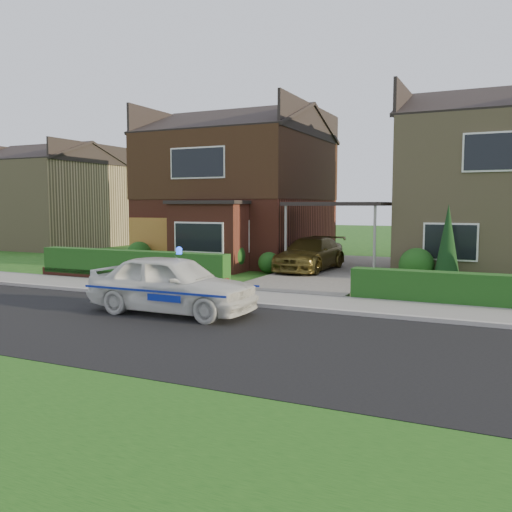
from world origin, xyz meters
The scene contains 23 objects.
ground centered at (0.00, 0.00, 0.00)m, with size 120.00×120.00×0.00m, color #184713.
road centered at (0.00, 0.00, 0.00)m, with size 60.00×6.00×0.02m, color black.
kerb centered at (0.00, 3.05, 0.06)m, with size 60.00×0.16×0.12m, color #9E9993.
sidewalk centered at (0.00, 4.10, 0.05)m, with size 60.00×2.00×0.10m, color slate.
driveway centered at (0.00, 11.00, 0.06)m, with size 3.80×12.00×0.12m, color #666059.
house_left centered at (-5.78, 13.90, 3.81)m, with size 7.50×9.53×7.25m.
house_right centered at (5.80, 13.99, 3.66)m, with size 7.50×8.06×7.25m.
carport_link centered at (0.00, 10.95, 2.66)m, with size 3.80×3.00×2.77m.
garage_door centered at (-8.25, 9.96, 1.05)m, with size 2.20×0.10×2.10m, color #935D20.
dwarf_wall centered at (-5.80, 5.30, 0.18)m, with size 7.70×0.25×0.36m, color brown.
hedge_left centered at (-5.80, 5.45, 0.00)m, with size 7.50×0.55×0.90m, color #193D13.
hedge_right centered at (5.80, 5.35, 0.00)m, with size 7.50×0.55×0.80m, color #193D13.
shrub_left_far centered at (-8.50, 9.50, 0.54)m, with size 1.08×1.08×1.08m, color #193D13.
shrub_left_mid centered at (-4.00, 9.30, 0.66)m, with size 1.32×1.32×1.32m, color #193D13.
shrub_left_near centered at (-2.40, 9.60, 0.42)m, with size 0.84×0.84×0.84m, color #193D13.
shrub_right_near centered at (3.20, 9.40, 0.60)m, with size 1.20×1.20×1.20m, color #193D13.
conifer_a centered at (4.20, 9.20, 1.30)m, with size 0.90×0.90×2.60m, color black.
neighbour_left centered at (-20.00, 16.00, 2.60)m, with size 6.50×7.00×5.20m, color #93805A.
police_car centered at (-1.43, 1.43, 0.72)m, with size 3.91×4.25×1.61m.
driveway_car centered at (-1.00, 10.46, 0.75)m, with size 1.77×4.35×1.26m, color brown.
potted_plant_a centered at (-3.88, 9.00, 0.36)m, with size 0.38×0.26×0.72m, color gray.
potted_plant_b centered at (-6.50, 8.31, 0.41)m, with size 0.45×0.36×0.82m, color gray.
potted_plant_c centered at (-3.26, 6.00, 0.34)m, with size 0.38×0.38×0.68m, color gray.
Camera 1 is at (5.93, -9.61, 2.67)m, focal length 38.00 mm.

